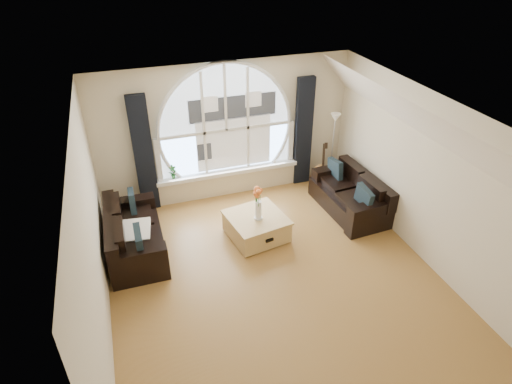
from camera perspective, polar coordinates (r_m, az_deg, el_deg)
name	(u,v)px	position (r m, az deg, el deg)	size (l,w,h in m)	color
ground	(274,276)	(7.01, 2.38, -11.03)	(5.00, 5.50, 0.01)	brown
ceiling	(279,116)	(5.55, 3.00, 9.91)	(5.00, 5.50, 0.01)	silver
wall_back	(226,131)	(8.49, -4.01, 7.98)	(5.00, 0.01, 2.70)	beige
wall_front	(383,363)	(4.40, 16.38, -20.82)	(5.00, 0.01, 2.70)	beige
wall_left	(92,240)	(5.91, -20.78, -5.95)	(0.01, 5.50, 2.70)	beige
wall_right	(424,178)	(7.34, 21.21, 1.75)	(0.01, 5.50, 2.70)	beige
attic_slope	(420,121)	(6.75, 20.82, 8.73)	(0.92, 5.50, 0.72)	silver
arched_window	(226,118)	(8.35, -4.03, 9.63)	(2.60, 0.06, 2.15)	silver
window_sill	(228,172)	(8.77, -3.64, 2.70)	(2.90, 0.22, 0.08)	white
window_frame	(226,119)	(8.33, -3.98, 9.55)	(2.76, 0.08, 2.15)	white
neighbor_house	(234,124)	(8.42, -2.98, 8.93)	(1.70, 0.02, 1.50)	silver
curtain_left	(144,155)	(8.25, -14.56, 4.73)	(0.35, 0.12, 2.30)	black
curtain_right	(303,132)	(8.96, 6.25, 7.80)	(0.35, 0.12, 2.30)	black
sofa_left	(134,232)	(7.51, -15.71, -5.14)	(0.88, 1.75, 0.78)	black
sofa_right	(350,193)	(8.46, 12.23, -0.08)	(0.85, 1.69, 0.75)	black
coffee_chest	(256,226)	(7.67, 0.05, -4.45)	(0.95, 0.95, 0.47)	tan
throw_blanket	(133,232)	(7.36, -15.85, -5.03)	(0.55, 0.55, 0.10)	silver
vase_flowers	(258,200)	(7.29, 0.31, -1.01)	(0.24, 0.24, 0.70)	white
floor_lamp	(332,150)	(9.09, 9.99, 5.42)	(0.24, 0.24, 1.60)	#B2B2B2
guitar	(322,164)	(9.10, 8.64, 3.67)	(0.36, 0.24, 1.06)	olive
potted_plant	(173,172)	(8.51, -10.91, 2.59)	(0.15, 0.10, 0.29)	#1E6023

